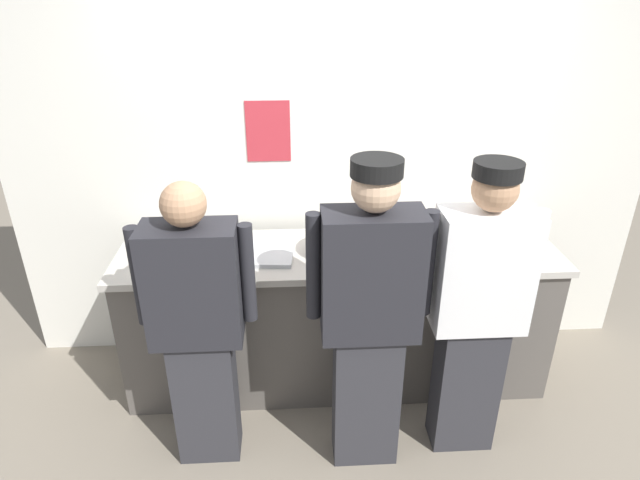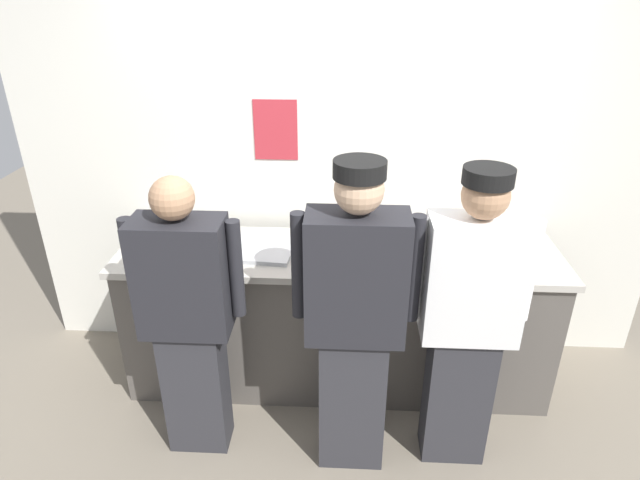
{
  "view_description": "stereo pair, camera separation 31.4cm",
  "coord_description": "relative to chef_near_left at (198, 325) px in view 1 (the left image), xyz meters",
  "views": [
    {
      "loc": [
        -0.27,
        -2.46,
        2.38
      ],
      "look_at": [
        -0.11,
        0.36,
        0.99
      ],
      "focal_mm": 30.13,
      "sensor_mm": 36.0,
      "label": 1
    },
    {
      "loc": [
        0.04,
        -2.46,
        2.38
      ],
      "look_at": [
        -0.11,
        0.36,
        0.99
      ],
      "focal_mm": 30.13,
      "sensor_mm": 36.0,
      "label": 2
    }
  ],
  "objects": [
    {
      "name": "ground_plane",
      "position": [
        0.75,
        0.24,
        -0.84
      ],
      "size": [
        9.0,
        9.0,
        0.0
      ],
      "primitive_type": "plane",
      "color": "slate"
    },
    {
      "name": "wall_back",
      "position": [
        0.75,
        1.04,
        0.62
      ],
      "size": [
        4.09,
        0.11,
        2.9
      ],
      "color": "silver",
      "rests_on": "ground"
    },
    {
      "name": "prep_counter",
      "position": [
        0.75,
        0.58,
        -0.37
      ],
      "size": [
        2.61,
        0.65,
        0.93
      ],
      "color": "#56514C",
      "rests_on": "ground"
    },
    {
      "name": "chef_near_left",
      "position": [
        0.0,
        0.0,
        0.0
      ],
      "size": [
        0.59,
        0.24,
        1.59
      ],
      "color": "#2D2D33",
      "rests_on": "ground"
    },
    {
      "name": "chef_center",
      "position": [
        0.84,
        -0.06,
        0.07
      ],
      "size": [
        0.61,
        0.24,
        1.69
      ],
      "color": "#2D2D33",
      "rests_on": "ground"
    },
    {
      "name": "chef_far_right",
      "position": [
        1.4,
        0.0,
        0.04
      ],
      "size": [
        0.6,
        0.24,
        1.65
      ],
      "color": "#2D2D33",
      "rests_on": "ground"
    },
    {
      "name": "plate_stack_front",
      "position": [
        1.33,
        0.56,
        0.11
      ],
      "size": [
        0.22,
        0.22,
        0.05
      ],
      "color": "white",
      "rests_on": "prep_counter"
    },
    {
      "name": "mixing_bowl_steel",
      "position": [
        0.74,
        0.56,
        0.14
      ],
      "size": [
        0.36,
        0.36,
        0.11
      ],
      "primitive_type": "cylinder",
      "color": "#B7BABF",
      "rests_on": "prep_counter"
    },
    {
      "name": "sheet_tray",
      "position": [
        0.24,
        0.58,
        0.1
      ],
      "size": [
        0.5,
        0.4,
        0.02
      ],
      "primitive_type": "cube",
      "rotation": [
        0.0,
        0.0,
        -0.08
      ],
      "color": "#B7BABF",
      "rests_on": "prep_counter"
    },
    {
      "name": "squeeze_bottle_primary",
      "position": [
        1.74,
        0.62,
        0.17
      ],
      "size": [
        0.05,
        0.05,
        0.18
      ],
      "color": "#56A333",
      "rests_on": "prep_counter"
    },
    {
      "name": "squeeze_bottle_secondary",
      "position": [
        1.53,
        0.75,
        0.19
      ],
      "size": [
        0.06,
        0.06,
        0.21
      ],
      "color": "red",
      "rests_on": "prep_counter"
    },
    {
      "name": "squeeze_bottle_spare",
      "position": [
        1.03,
        0.46,
        0.19
      ],
      "size": [
        0.06,
        0.06,
        0.2
      ],
      "color": "orange",
      "rests_on": "prep_counter"
    },
    {
      "name": "ramekin_orange_sauce",
      "position": [
        1.72,
        0.73,
        0.11
      ],
      "size": [
        0.1,
        0.1,
        0.05
      ],
      "color": "white",
      "rests_on": "prep_counter"
    },
    {
      "name": "ramekin_yellow_sauce",
      "position": [
        1.16,
        0.76,
        0.11
      ],
      "size": [
        0.1,
        0.1,
        0.04
      ],
      "color": "white",
      "rests_on": "prep_counter"
    },
    {
      "name": "ramekin_green_sauce",
      "position": [
        1.17,
        0.41,
        0.11
      ],
      "size": [
        0.11,
        0.11,
        0.04
      ],
      "color": "white",
      "rests_on": "prep_counter"
    },
    {
      "name": "chefs_knife",
      "position": [
        -0.21,
        0.68,
        0.09
      ],
      "size": [
        0.28,
        0.03,
        0.02
      ],
      "color": "#B7BABF",
      "rests_on": "prep_counter"
    }
  ]
}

